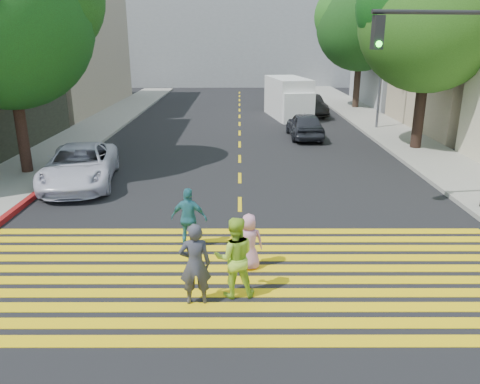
{
  "coord_description": "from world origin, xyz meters",
  "views": [
    {
      "loc": [
        -0.02,
        -8.21,
        5.08
      ],
      "look_at": [
        0.0,
        3.0,
        1.4
      ],
      "focal_mm": 35.0,
      "sensor_mm": 36.0,
      "label": 1
    }
  ],
  "objects_px": {
    "dark_car_parked": "(310,105)",
    "tree_right_near": "(433,13)",
    "pedestrian_child": "(249,242)",
    "white_van": "(289,99)",
    "pedestrian_woman": "(235,257)",
    "pedestrian_extra": "(189,218)",
    "silver_car": "(278,94)",
    "tree_right_far": "(363,20)",
    "pedestrian_man": "(195,264)",
    "traffic_signal": "(467,80)",
    "white_sedan": "(80,166)",
    "dark_car_near": "(305,125)",
    "tree_left": "(7,13)"
  },
  "relations": [
    {
      "from": "dark_car_parked",
      "to": "tree_right_near",
      "type": "bearing_deg",
      "value": -79.86
    },
    {
      "from": "pedestrian_child",
      "to": "white_van",
      "type": "relative_size",
      "value": 0.23
    },
    {
      "from": "pedestrian_woman",
      "to": "tree_right_near",
      "type": "bearing_deg",
      "value": -128.63
    },
    {
      "from": "pedestrian_extra",
      "to": "silver_car",
      "type": "height_order",
      "value": "pedestrian_extra"
    },
    {
      "from": "tree_right_far",
      "to": "pedestrian_extra",
      "type": "bearing_deg",
      "value": -112.26
    },
    {
      "from": "pedestrian_child",
      "to": "pedestrian_man",
      "type": "bearing_deg",
      "value": 47.02
    },
    {
      "from": "pedestrian_man",
      "to": "dark_car_parked",
      "type": "height_order",
      "value": "pedestrian_man"
    },
    {
      "from": "traffic_signal",
      "to": "pedestrian_man",
      "type": "bearing_deg",
      "value": -152.88
    },
    {
      "from": "pedestrian_woman",
      "to": "silver_car",
      "type": "relative_size",
      "value": 0.36
    },
    {
      "from": "tree_right_far",
      "to": "pedestrian_extra",
      "type": "xyz_separation_m",
      "value": [
        -10.21,
        -24.95,
        -5.57
      ]
    },
    {
      "from": "white_sedan",
      "to": "pedestrian_child",
      "type": "bearing_deg",
      "value": -56.7
    },
    {
      "from": "pedestrian_man",
      "to": "pedestrian_extra",
      "type": "bearing_deg",
      "value": -87.85
    },
    {
      "from": "white_van",
      "to": "traffic_signal",
      "type": "bearing_deg",
      "value": -89.74
    },
    {
      "from": "pedestrian_man",
      "to": "pedestrian_woman",
      "type": "distance_m",
      "value": 0.83
    },
    {
      "from": "pedestrian_extra",
      "to": "dark_car_near",
      "type": "height_order",
      "value": "pedestrian_extra"
    },
    {
      "from": "tree_right_near",
      "to": "traffic_signal",
      "type": "height_order",
      "value": "tree_right_near"
    },
    {
      "from": "white_sedan",
      "to": "traffic_signal",
      "type": "relative_size",
      "value": 0.83
    },
    {
      "from": "silver_car",
      "to": "tree_right_far",
      "type": "bearing_deg",
      "value": 144.09
    },
    {
      "from": "tree_left",
      "to": "traffic_signal",
      "type": "bearing_deg",
      "value": -16.41
    },
    {
      "from": "tree_right_far",
      "to": "tree_left",
      "type": "bearing_deg",
      "value": -133.36
    },
    {
      "from": "pedestrian_child",
      "to": "white_sedan",
      "type": "xyz_separation_m",
      "value": [
        -6.01,
        6.6,
        0.05
      ]
    },
    {
      "from": "pedestrian_extra",
      "to": "silver_car",
      "type": "distance_m",
      "value": 29.15
    },
    {
      "from": "pedestrian_man",
      "to": "silver_car",
      "type": "xyz_separation_m",
      "value": [
        4.16,
        31.45,
        -0.17
      ]
    },
    {
      "from": "pedestrian_man",
      "to": "white_van",
      "type": "relative_size",
      "value": 0.3
    },
    {
      "from": "tree_left",
      "to": "white_sedan",
      "type": "relative_size",
      "value": 1.73
    },
    {
      "from": "pedestrian_child",
      "to": "traffic_signal",
      "type": "distance_m",
      "value": 7.89
    },
    {
      "from": "dark_car_near",
      "to": "dark_car_parked",
      "type": "height_order",
      "value": "dark_car_parked"
    },
    {
      "from": "pedestrian_woman",
      "to": "white_sedan",
      "type": "relative_size",
      "value": 0.34
    },
    {
      "from": "pedestrian_man",
      "to": "pedestrian_extra",
      "type": "xyz_separation_m",
      "value": [
        -0.39,
        2.66,
        -0.07
      ]
    },
    {
      "from": "tree_right_near",
      "to": "white_sedan",
      "type": "xyz_separation_m",
      "value": [
        -14.3,
        -5.53,
        -5.46
      ]
    },
    {
      "from": "dark_car_near",
      "to": "white_van",
      "type": "distance_m",
      "value": 6.91
    },
    {
      "from": "tree_right_far",
      "to": "pedestrian_extra",
      "type": "height_order",
      "value": "tree_right_far"
    },
    {
      "from": "pedestrian_extra",
      "to": "dark_car_near",
      "type": "xyz_separation_m",
      "value": [
        4.77,
        13.89,
        -0.09
      ]
    },
    {
      "from": "pedestrian_man",
      "to": "pedestrian_woman",
      "type": "bearing_deg",
      "value": -164.46
    },
    {
      "from": "tree_right_far",
      "to": "pedestrian_man",
      "type": "distance_m",
      "value": 29.82
    },
    {
      "from": "traffic_signal",
      "to": "pedestrian_child",
      "type": "bearing_deg",
      "value": -157.69
    },
    {
      "from": "tree_right_near",
      "to": "white_van",
      "type": "relative_size",
      "value": 1.57
    },
    {
      "from": "pedestrian_man",
      "to": "traffic_signal",
      "type": "height_order",
      "value": "traffic_signal"
    },
    {
      "from": "tree_right_far",
      "to": "pedestrian_man",
      "type": "height_order",
      "value": "tree_right_far"
    },
    {
      "from": "pedestrian_woman",
      "to": "white_van",
      "type": "height_order",
      "value": "white_van"
    },
    {
      "from": "tree_left",
      "to": "pedestrian_child",
      "type": "bearing_deg",
      "value": -43.16
    },
    {
      "from": "pedestrian_extra",
      "to": "traffic_signal",
      "type": "relative_size",
      "value": 0.26
    },
    {
      "from": "tree_left",
      "to": "tree_right_far",
      "type": "xyz_separation_m",
      "value": [
        17.17,
        18.19,
        0.41
      ]
    },
    {
      "from": "silver_car",
      "to": "pedestrian_woman",
      "type": "bearing_deg",
      "value": 82.01
    },
    {
      "from": "pedestrian_man",
      "to": "white_sedan",
      "type": "distance_m",
      "value": 9.48
    },
    {
      "from": "traffic_signal",
      "to": "white_van",
      "type": "bearing_deg",
      "value": 91.48
    },
    {
      "from": "pedestrian_man",
      "to": "pedestrian_child",
      "type": "relative_size",
      "value": 1.29
    },
    {
      "from": "pedestrian_woman",
      "to": "pedestrian_child",
      "type": "xyz_separation_m",
      "value": [
        0.32,
        1.19,
        -0.2
      ]
    },
    {
      "from": "pedestrian_man",
      "to": "dark_car_parked",
      "type": "bearing_deg",
      "value": -109.52
    },
    {
      "from": "pedestrian_woman",
      "to": "dark_car_near",
      "type": "distance_m",
      "value": 16.63
    }
  ]
}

